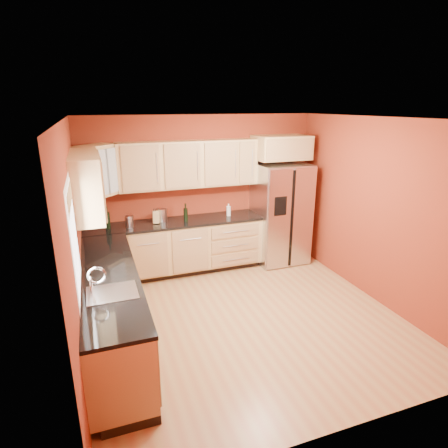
{
  "coord_description": "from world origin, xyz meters",
  "views": [
    {
      "loc": [
        -1.77,
        -4.1,
        2.76
      ],
      "look_at": [
        0.02,
        0.9,
        1.05
      ],
      "focal_mm": 30.0,
      "sensor_mm": 36.0,
      "label": 1
    }
  ],
  "objects_px": {
    "wine_bottle_a": "(186,212)",
    "knife_block": "(156,217)",
    "soap_dispenser": "(229,210)",
    "canister_left": "(129,222)",
    "refrigerator": "(280,213)"
  },
  "relations": [
    {
      "from": "wine_bottle_a",
      "to": "canister_left",
      "type": "bearing_deg",
      "value": -179.09
    },
    {
      "from": "wine_bottle_a",
      "to": "refrigerator",
      "type": "bearing_deg",
      "value": -0.35
    },
    {
      "from": "canister_left",
      "to": "wine_bottle_a",
      "type": "bearing_deg",
      "value": 0.91
    },
    {
      "from": "refrigerator",
      "to": "canister_left",
      "type": "bearing_deg",
      "value": -179.91
    },
    {
      "from": "canister_left",
      "to": "soap_dispenser",
      "type": "height_order",
      "value": "soap_dispenser"
    },
    {
      "from": "wine_bottle_a",
      "to": "soap_dispenser",
      "type": "relative_size",
      "value": 1.44
    },
    {
      "from": "knife_block",
      "to": "refrigerator",
      "type": "bearing_deg",
      "value": 12.2
    },
    {
      "from": "refrigerator",
      "to": "knife_block",
      "type": "xyz_separation_m",
      "value": [
        -2.2,
        0.09,
        0.13
      ]
    },
    {
      "from": "canister_left",
      "to": "wine_bottle_a",
      "type": "distance_m",
      "value": 0.9
    },
    {
      "from": "refrigerator",
      "to": "wine_bottle_a",
      "type": "relative_size",
      "value": 5.85
    },
    {
      "from": "knife_block",
      "to": "soap_dispenser",
      "type": "relative_size",
      "value": 0.96
    },
    {
      "from": "knife_block",
      "to": "soap_dispenser",
      "type": "bearing_deg",
      "value": 14.42
    },
    {
      "from": "wine_bottle_a",
      "to": "knife_block",
      "type": "height_order",
      "value": "wine_bottle_a"
    },
    {
      "from": "canister_left",
      "to": "knife_block",
      "type": "distance_m",
      "value": 0.44
    },
    {
      "from": "refrigerator",
      "to": "wine_bottle_a",
      "type": "xyz_separation_m",
      "value": [
        -1.73,
        0.01,
        0.18
      ]
    }
  ]
}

